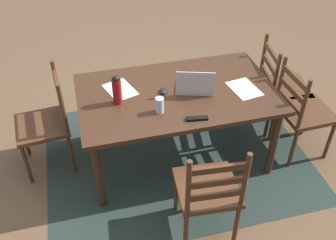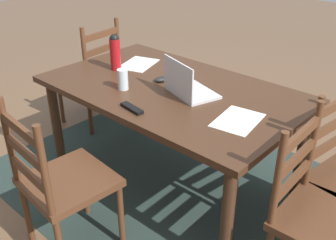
{
  "view_description": "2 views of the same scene",
  "coord_description": "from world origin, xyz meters",
  "px_view_note": "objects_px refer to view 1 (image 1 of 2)",
  "views": [
    {
      "loc": [
        0.74,
        2.57,
        2.6
      ],
      "look_at": [
        0.11,
        0.13,
        0.56
      ],
      "focal_mm": 41.25,
      "sensor_mm": 36.0,
      "label": 1
    },
    {
      "loc": [
        -1.54,
        1.73,
        1.74
      ],
      "look_at": [
        0.02,
        0.01,
        0.49
      ],
      "focal_mm": 41.91,
      "sensor_mm": 36.0,
      "label": 2
    }
  ],
  "objects_px": {
    "laptop": "(195,86)",
    "drinking_glass": "(160,105)",
    "chair_left_far": "(302,112)",
    "water_bottle": "(117,89)",
    "chair_right_near": "(46,123)",
    "tv_remote": "(197,118)",
    "chair_left_near": "(281,87)",
    "dining_table": "(177,100)",
    "computer_mouse": "(163,91)",
    "chair_far_head": "(208,191)"
  },
  "relations": [
    {
      "from": "chair_left_near",
      "to": "chair_far_head",
      "type": "distance_m",
      "value": 1.56
    },
    {
      "from": "computer_mouse",
      "to": "tv_remote",
      "type": "distance_m",
      "value": 0.45
    },
    {
      "from": "chair_right_near",
      "to": "computer_mouse",
      "type": "distance_m",
      "value": 1.07
    },
    {
      "from": "dining_table",
      "to": "chair_left_far",
      "type": "relative_size",
      "value": 1.76
    },
    {
      "from": "computer_mouse",
      "to": "tv_remote",
      "type": "xyz_separation_m",
      "value": [
        -0.16,
        0.42,
        -0.01
      ]
    },
    {
      "from": "chair_left_near",
      "to": "chair_far_head",
      "type": "relative_size",
      "value": 1.0
    },
    {
      "from": "laptop",
      "to": "water_bottle",
      "type": "distance_m",
      "value": 0.66
    },
    {
      "from": "computer_mouse",
      "to": "drinking_glass",
      "type": "bearing_deg",
      "value": 85.99
    },
    {
      "from": "water_bottle",
      "to": "drinking_glass",
      "type": "xyz_separation_m",
      "value": [
        -0.3,
        0.2,
        -0.07
      ]
    },
    {
      "from": "chair_left_near",
      "to": "chair_far_head",
      "type": "xyz_separation_m",
      "value": [
        1.13,
        1.08,
        0.0
      ]
    },
    {
      "from": "drinking_glass",
      "to": "computer_mouse",
      "type": "xyz_separation_m",
      "value": [
        -0.09,
        -0.25,
        -0.05
      ]
    },
    {
      "from": "chair_left_near",
      "to": "laptop",
      "type": "distance_m",
      "value": 1.06
    },
    {
      "from": "drinking_glass",
      "to": "chair_right_near",
      "type": "bearing_deg",
      "value": -25.19
    },
    {
      "from": "drinking_glass",
      "to": "tv_remote",
      "type": "xyz_separation_m",
      "value": [
        -0.25,
        0.16,
        -0.06
      ]
    },
    {
      "from": "dining_table",
      "to": "chair_left_far",
      "type": "bearing_deg",
      "value": 169.86
    },
    {
      "from": "chair_left_near",
      "to": "computer_mouse",
      "type": "xyz_separation_m",
      "value": [
        1.24,
        0.18,
        0.29
      ]
    },
    {
      "from": "laptop",
      "to": "tv_remote",
      "type": "bearing_deg",
      "value": 75.13
    },
    {
      "from": "chair_left_near",
      "to": "chair_far_head",
      "type": "bearing_deg",
      "value": 43.66
    },
    {
      "from": "chair_far_head",
      "to": "laptop",
      "type": "height_order",
      "value": "laptop"
    },
    {
      "from": "drinking_glass",
      "to": "chair_far_head",
      "type": "bearing_deg",
      "value": 107.52
    },
    {
      "from": "chair_right_near",
      "to": "laptop",
      "type": "distance_m",
      "value": 1.33
    },
    {
      "from": "water_bottle",
      "to": "dining_table",
      "type": "bearing_deg",
      "value": -177.07
    },
    {
      "from": "computer_mouse",
      "to": "chair_far_head",
      "type": "bearing_deg",
      "value": 113.14
    },
    {
      "from": "chair_left_far",
      "to": "laptop",
      "type": "relative_size",
      "value": 2.55
    },
    {
      "from": "chair_far_head",
      "to": "chair_left_near",
      "type": "bearing_deg",
      "value": -136.34
    },
    {
      "from": "laptop",
      "to": "tv_remote",
      "type": "height_order",
      "value": "laptop"
    },
    {
      "from": "chair_left_near",
      "to": "chair_right_near",
      "type": "bearing_deg",
      "value": 0.06
    },
    {
      "from": "chair_left_far",
      "to": "drinking_glass",
      "type": "xyz_separation_m",
      "value": [
        1.33,
        0.03,
        0.34
      ]
    },
    {
      "from": "chair_left_near",
      "to": "computer_mouse",
      "type": "bearing_deg",
      "value": 8.3
    },
    {
      "from": "dining_table",
      "to": "chair_left_near",
      "type": "distance_m",
      "value": 1.16
    },
    {
      "from": "drinking_glass",
      "to": "tv_remote",
      "type": "relative_size",
      "value": 0.78
    },
    {
      "from": "water_bottle",
      "to": "computer_mouse",
      "type": "xyz_separation_m",
      "value": [
        -0.39,
        -0.05,
        -0.12
      ]
    },
    {
      "from": "laptop",
      "to": "drinking_glass",
      "type": "xyz_separation_m",
      "value": [
        0.35,
        0.2,
        0.01
      ]
    },
    {
      "from": "dining_table",
      "to": "computer_mouse",
      "type": "xyz_separation_m",
      "value": [
        0.11,
        -0.03,
        0.1
      ]
    },
    {
      "from": "chair_left_far",
      "to": "water_bottle",
      "type": "distance_m",
      "value": 1.69
    },
    {
      "from": "chair_far_head",
      "to": "water_bottle",
      "type": "relative_size",
      "value": 3.71
    },
    {
      "from": "chair_left_near",
      "to": "laptop",
      "type": "height_order",
      "value": "laptop"
    },
    {
      "from": "chair_right_near",
      "to": "tv_remote",
      "type": "relative_size",
      "value": 5.59
    },
    {
      "from": "chair_left_far",
      "to": "computer_mouse",
      "type": "height_order",
      "value": "chair_left_far"
    },
    {
      "from": "water_bottle",
      "to": "chair_left_near",
      "type": "bearing_deg",
      "value": -171.91
    },
    {
      "from": "dining_table",
      "to": "chair_far_head",
      "type": "relative_size",
      "value": 1.76
    },
    {
      "from": "dining_table",
      "to": "laptop",
      "type": "relative_size",
      "value": 4.49
    },
    {
      "from": "chair_left_near",
      "to": "drinking_glass",
      "type": "distance_m",
      "value": 1.44
    },
    {
      "from": "dining_table",
      "to": "computer_mouse",
      "type": "relative_size",
      "value": 16.7
    },
    {
      "from": "laptop",
      "to": "water_bottle",
      "type": "xyz_separation_m",
      "value": [
        0.65,
        -0.0,
        0.08
      ]
    },
    {
      "from": "chair_far_head",
      "to": "chair_left_far",
      "type": "bearing_deg",
      "value": -149.3
    },
    {
      "from": "dining_table",
      "to": "computer_mouse",
      "type": "bearing_deg",
      "value": -12.59
    },
    {
      "from": "chair_far_head",
      "to": "drinking_glass",
      "type": "xyz_separation_m",
      "value": [
        0.2,
        -0.64,
        0.34
      ]
    },
    {
      "from": "chair_right_near",
      "to": "chair_left_far",
      "type": "distance_m",
      "value": 2.28
    },
    {
      "from": "laptop",
      "to": "computer_mouse",
      "type": "bearing_deg",
      "value": -11.39
    }
  ]
}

